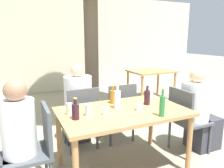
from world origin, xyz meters
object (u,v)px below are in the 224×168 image
at_px(dining_table_back, 151,74).
at_px(person_seated_2, 77,107).
at_px(person_seated_0, 10,149).
at_px(wine_bottle_1, 147,97).
at_px(patio_chair_0, 37,146).
at_px(patio_chair_1, 186,117).
at_px(drinking_glass_2, 139,107).
at_px(drinking_glass_4, 150,93).
at_px(wine_bottle_0, 76,111).
at_px(amber_bottle_3, 113,96).
at_px(drinking_glass_0, 69,109).
at_px(patio_chair_3, 119,109).
at_px(water_bottle_2, 117,99).
at_px(drinking_glass_3, 105,111).
at_px(patio_chair_2, 82,114).
at_px(drinking_glass_1, 88,110).
at_px(dining_table_front, 123,117).
at_px(green_bottle_4, 162,105).
at_px(person_seated_1, 199,114).

height_order(dining_table_back, person_seated_2, person_seated_2).
xyz_separation_m(person_seated_0, wine_bottle_1, (1.58, 0.06, 0.32)).
xyz_separation_m(patio_chair_0, patio_chair_1, (1.94, 0.00, 0.00)).
distance_m(drinking_glass_2, drinking_glass_4, 0.60).
height_order(wine_bottle_0, amber_bottle_3, amber_bottle_3).
relative_size(wine_bottle_0, drinking_glass_0, 1.80).
height_order(patio_chair_3, water_bottle_2, water_bottle_2).
distance_m(amber_bottle_3, drinking_glass_4, 0.60).
distance_m(person_seated_0, drinking_glass_3, 0.99).
xyz_separation_m(patio_chair_2, drinking_glass_0, (-0.30, -0.57, 0.30)).
xyz_separation_m(patio_chair_1, drinking_glass_1, (-1.39, -0.01, 0.30)).
bearing_deg(dining_table_front, water_bottle_2, 112.00).
xyz_separation_m(green_bottle_4, drinking_glass_0, (-0.88, 0.46, -0.06)).
relative_size(dining_table_front, green_bottle_4, 4.77).
distance_m(patio_chair_0, drinking_glass_1, 0.62).
distance_m(drinking_glass_0, drinking_glass_1, 0.21).
xyz_separation_m(dining_table_front, patio_chair_0, (-0.97, 0.00, -0.15)).
bearing_deg(patio_chair_3, dining_table_front, 66.61).
bearing_deg(amber_bottle_3, patio_chair_2, 127.32).
xyz_separation_m(patio_chair_3, drinking_glass_0, (-0.89, -0.57, 0.30)).
xyz_separation_m(person_seated_0, person_seated_2, (0.91, 0.91, 0.02)).
bearing_deg(drinking_glass_1, patio_chair_1, 0.54).
height_order(person_seated_1, wine_bottle_1, person_seated_1).
height_order(patio_chair_0, amber_bottle_3, amber_bottle_3).
bearing_deg(patio_chair_3, wine_bottle_0, 40.40).
relative_size(dining_table_back, patio_chair_3, 1.19).
relative_size(drinking_glass_3, drinking_glass_4, 0.65).
bearing_deg(wine_bottle_0, dining_table_back, 43.33).
bearing_deg(green_bottle_4, drinking_glass_0, 152.51).
height_order(dining_table_back, patio_chair_2, patio_chair_2).
relative_size(patio_chair_3, drinking_glass_3, 10.96).
relative_size(water_bottle_2, green_bottle_4, 0.98).
height_order(person_seated_0, amber_bottle_3, person_seated_0).
xyz_separation_m(patio_chair_3, drinking_glass_2, (-0.13, -0.77, 0.28)).
height_order(patio_chair_0, wine_bottle_1, wine_bottle_1).
bearing_deg(wine_bottle_0, person_seated_2, 73.93).
height_order(wine_bottle_0, drinking_glass_3, wine_bottle_0).
xyz_separation_m(drinking_glass_0, drinking_glass_2, (0.76, -0.20, -0.02)).
relative_size(patio_chair_3, wine_bottle_1, 3.61).
height_order(dining_table_front, water_bottle_2, water_bottle_2).
distance_m(person_seated_0, person_seated_2, 1.29).
bearing_deg(drinking_glass_4, wine_bottle_0, -161.70).
bearing_deg(drinking_glass_0, green_bottle_4, -27.49).
height_order(person_seated_1, person_seated_2, person_seated_2).
xyz_separation_m(patio_chair_1, person_seated_1, (0.23, -0.00, 0.01)).
bearing_deg(wine_bottle_1, green_bottle_4, -101.85).
xyz_separation_m(wine_bottle_1, drinking_glass_4, (0.23, 0.27, -0.03)).
bearing_deg(drinking_glass_3, patio_chair_2, 93.51).
relative_size(person_seated_1, green_bottle_4, 3.82).
distance_m(person_seated_1, wine_bottle_1, 0.89).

